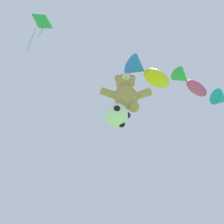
% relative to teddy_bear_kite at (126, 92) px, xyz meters
% --- Properties ---
extents(teddy_bear_kite, '(2.11, 0.93, 2.14)m').
position_rel_teddy_bear_kite_xyz_m(teddy_bear_kite, '(0.00, 0.00, 0.00)').
color(teddy_bear_kite, tan).
extents(soccer_ball_kite, '(0.92, 0.91, 0.84)m').
position_rel_teddy_bear_kite_xyz_m(soccer_ball_kite, '(-0.40, -0.29, -1.57)').
color(soccer_ball_kite, white).
extents(fish_kite_goldfin, '(2.28, 1.88, 0.95)m').
position_rel_teddy_bear_kite_xyz_m(fish_kite_goldfin, '(1.01, 0.02, 1.35)').
color(fish_kite_goldfin, yellow).
extents(fish_kite_magenta, '(2.18, 1.88, 0.76)m').
position_rel_teddy_bear_kite_xyz_m(fish_kite_magenta, '(3.30, 1.03, 1.96)').
color(fish_kite_magenta, '#E53F9E').
extents(diamond_kite, '(0.91, 0.72, 3.04)m').
position_rel_teddy_bear_kite_xyz_m(diamond_kite, '(-3.92, -1.11, 3.48)').
color(diamond_kite, green).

